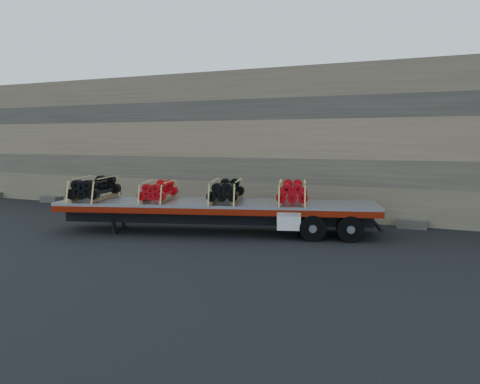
{
  "coord_description": "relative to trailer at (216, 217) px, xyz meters",
  "views": [
    {
      "loc": [
        8.2,
        -15.79,
        3.68
      ],
      "look_at": [
        0.54,
        1.53,
        1.55
      ],
      "focal_mm": 35.0,
      "sensor_mm": 36.0,
      "label": 1
    }
  ],
  "objects": [
    {
      "name": "ground",
      "position": [
        0.03,
        -0.5,
        -0.62
      ],
      "size": [
        120.0,
        120.0,
        0.0
      ],
      "primitive_type": "plane",
      "color": "black",
      "rests_on": "ground"
    },
    {
      "name": "rock_wall",
      "position": [
        0.03,
        6.0,
        2.88
      ],
      "size": [
        44.0,
        3.0,
        7.0
      ],
      "primitive_type": "cube",
      "color": "#7A6B54",
      "rests_on": "ground"
    },
    {
      "name": "trailer",
      "position": [
        0.0,
        0.0,
        0.0
      ],
      "size": [
        12.63,
        5.89,
        1.25
      ],
      "primitive_type": null,
      "rotation": [
        0.0,
        0.0,
        0.29
      ],
      "color": "#A8AAAF",
      "rests_on": "ground"
    },
    {
      "name": "bundle_front",
      "position": [
        -4.77,
        -1.44,
        1.06
      ],
      "size": [
        1.9,
        2.72,
        0.88
      ],
      "primitive_type": null,
      "rotation": [
        0.0,
        0.0,
        0.29
      ],
      "color": "black",
      "rests_on": "trailer"
    },
    {
      "name": "bundle_midfront",
      "position": [
        -2.23,
        -0.67,
        1.0
      ],
      "size": [
        1.61,
        2.31,
        0.74
      ],
      "primitive_type": null,
      "rotation": [
        0.0,
        0.0,
        0.29
      ],
      "color": "#B9090F",
      "rests_on": "trailer"
    },
    {
      "name": "bundle_midrear",
      "position": [
        0.39,
        0.12,
        1.03
      ],
      "size": [
        1.77,
        2.54,
        0.82
      ],
      "primitive_type": null,
      "rotation": [
        0.0,
        0.0,
        0.29
      ],
      "color": "black",
      "rests_on": "trailer"
    },
    {
      "name": "bundle_rear",
      "position": [
        2.85,
        0.86,
        1.03
      ],
      "size": [
        1.74,
        2.5,
        0.8
      ],
      "primitive_type": null,
      "rotation": [
        0.0,
        0.0,
        0.29
      ],
      "color": "#B9090F",
      "rests_on": "trailer"
    }
  ]
}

